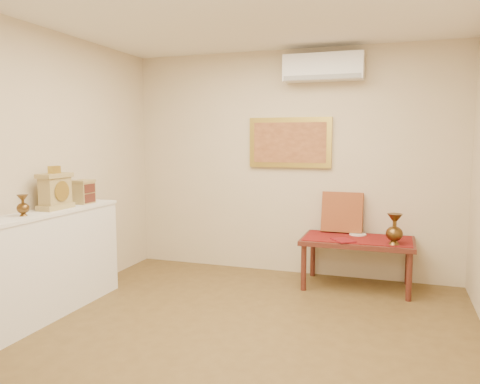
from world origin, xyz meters
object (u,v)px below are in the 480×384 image
at_px(display_ledge, 37,267).
at_px(mantel_clock, 55,191).
at_px(wooden_chest, 84,192).
at_px(brass_urn_tall, 395,226).
at_px(low_table, 357,244).

distance_m(display_ledge, mantel_clock, 0.72).
relative_size(display_ledge, mantel_clock, 4.93).
bearing_deg(display_ledge, wooden_chest, 88.92).
bearing_deg(mantel_clock, brass_urn_tall, 24.80).
xyz_separation_m(brass_urn_tall, wooden_chest, (-3.04, -0.99, 0.35)).
height_order(brass_urn_tall, low_table, brass_urn_tall).
height_order(mantel_clock, low_table, mantel_clock).
relative_size(brass_urn_tall, display_ledge, 0.19).
relative_size(brass_urn_tall, low_table, 0.33).
distance_m(brass_urn_tall, low_table, 0.51).
relative_size(wooden_chest, low_table, 0.20).
bearing_deg(low_table, mantel_clock, -148.87).
bearing_deg(brass_urn_tall, low_table, 152.13).
xyz_separation_m(wooden_chest, low_table, (2.66, 1.20, -0.62)).
height_order(brass_urn_tall, wooden_chest, wooden_chest).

